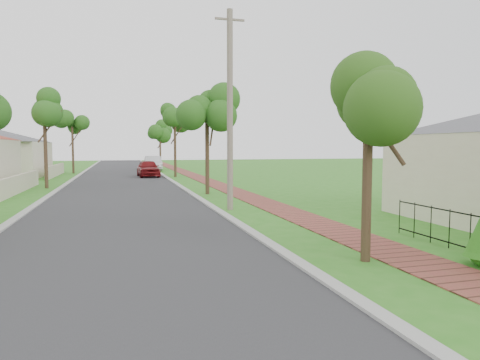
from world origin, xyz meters
name	(u,v)px	position (x,y,z in m)	size (l,w,h in m)	color
ground	(302,292)	(0.00, 0.00, 0.00)	(160.00, 160.00, 0.00)	#2D771C
road	(122,189)	(-3.00, 20.00, 0.00)	(7.00, 120.00, 0.02)	#28282B
kerb_right	(182,188)	(0.65, 20.00, 0.00)	(0.30, 120.00, 0.10)	#9E9E99
kerb_left	(57,191)	(-6.65, 20.00, 0.00)	(0.30, 120.00, 0.10)	#9E9E99
sidewalk	(222,187)	(3.25, 20.00, 0.00)	(1.50, 120.00, 0.03)	brown
street_trees	(122,121)	(-2.87, 26.84, 4.54)	(10.70, 37.65, 5.89)	#382619
parked_car_red	(148,168)	(-0.74, 30.75, 0.73)	(1.72, 4.27, 1.45)	maroon
parked_car_white	(153,163)	(0.40, 40.68, 0.79)	(1.68, 4.82, 1.59)	silver
near_tree	(369,91)	(2.20, 1.50, 3.78)	(1.86, 1.86, 4.76)	#382619
utility_pole	(230,110)	(1.24, 10.00, 4.06)	(1.20, 0.24, 8.00)	gray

